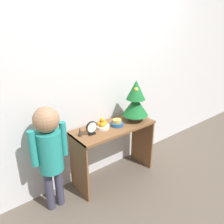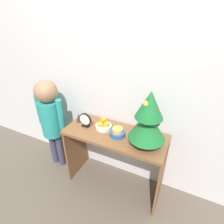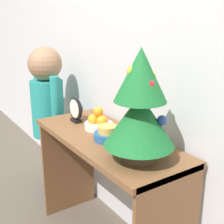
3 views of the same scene
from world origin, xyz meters
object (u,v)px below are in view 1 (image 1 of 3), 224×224
at_px(fruit_bowl, 102,125).
at_px(singing_bowl, 117,123).
at_px(figurine, 80,132).
at_px(child_figure, 49,147).
at_px(desk_clock, 92,128).
at_px(mini_tree, 136,101).

xyz_separation_m(fruit_bowl, singing_bowl, (0.18, -0.05, -0.01)).
xyz_separation_m(figurine, child_figure, (-0.36, -0.04, -0.04)).
xyz_separation_m(desk_clock, figurine, (-0.12, 0.05, -0.03)).
height_order(mini_tree, desk_clock, mini_tree).
height_order(desk_clock, figurine, desk_clock).
bearing_deg(desk_clock, mini_tree, -0.78).
relative_size(mini_tree, figurine, 5.11).
xyz_separation_m(fruit_bowl, child_figure, (-0.66, -0.04, -0.03)).
xyz_separation_m(fruit_bowl, figurine, (-0.30, -0.01, 0.01)).
relative_size(mini_tree, child_figure, 0.45).
height_order(fruit_bowl, desk_clock, desk_clock).
bearing_deg(fruit_bowl, child_figure, -176.26).
bearing_deg(desk_clock, fruit_bowl, 17.06).
distance_m(mini_tree, figurine, 0.78).
distance_m(fruit_bowl, figurine, 0.30).
distance_m(desk_clock, figurine, 0.13).
distance_m(mini_tree, singing_bowl, 0.35).
xyz_separation_m(fruit_bowl, desk_clock, (-0.18, -0.05, 0.03)).
relative_size(singing_bowl, figurine, 1.48).
relative_size(singing_bowl, child_figure, 0.13).
bearing_deg(mini_tree, child_figure, 178.96).
bearing_deg(child_figure, fruit_bowl, 3.74).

